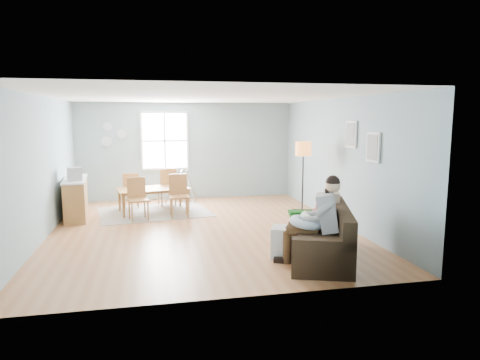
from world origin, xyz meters
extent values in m
cube|color=#AF6B3E|center=(0.00, 0.00, -0.04)|extent=(8.40, 9.40, 0.08)
cube|color=white|center=(0.00, 0.00, 3.00)|extent=(8.40, 9.40, 0.60)
cube|color=#7D9AA4|center=(0.00, 4.66, 1.35)|extent=(8.40, 0.08, 3.90)
cube|color=#7D9AA4|center=(0.00, -4.66, 1.35)|extent=(8.40, 0.08, 3.90)
cube|color=#7D9AA4|center=(4.16, 0.00, 1.35)|extent=(0.08, 9.40, 3.90)
cube|color=silver|center=(-0.60, 3.47, 1.65)|extent=(1.32, 0.06, 1.62)
cube|color=white|center=(-0.60, 3.44, 1.65)|extent=(1.20, 0.02, 1.50)
cube|color=silver|center=(-0.60, 3.43, 1.65)|extent=(1.20, 0.03, 0.04)
cube|color=silver|center=(-0.60, 3.43, 1.65)|extent=(0.04, 0.03, 1.50)
cube|color=silver|center=(2.97, -1.50, 1.75)|extent=(0.04, 0.44, 0.54)
cube|color=slate|center=(2.94, -1.50, 1.75)|extent=(0.01, 0.36, 0.46)
cube|color=silver|center=(2.97, -0.60, 1.95)|extent=(0.04, 0.44, 0.54)
cube|color=slate|center=(2.94, -0.60, 1.95)|extent=(0.01, 0.36, 0.46)
cylinder|color=#A3B7C3|center=(-2.10, 3.47, 2.05)|extent=(0.24, 0.02, 0.24)
cylinder|color=#A3B7C3|center=(-1.75, 3.47, 1.85)|extent=(0.26, 0.02, 0.26)
cylinder|color=#A3B7C3|center=(-2.15, 3.47, 1.65)|extent=(0.28, 0.02, 0.28)
cube|color=black|center=(1.68, -2.20, 0.21)|extent=(1.53, 2.28, 0.42)
cube|color=black|center=(2.01, -2.31, 0.64)|extent=(0.87, 2.05, 0.43)
cube|color=black|center=(1.37, -3.10, 0.50)|extent=(0.92, 0.48, 0.16)
cube|color=black|center=(1.99, -1.30, 0.50)|extent=(0.92, 0.48, 0.16)
cube|color=#145A14|center=(1.89, -1.53, 0.54)|extent=(1.13, 1.03, 0.04)
cube|color=tan|center=(2.13, -1.77, 0.77)|extent=(0.30, 0.51, 0.49)
cube|color=#9A9A9C|center=(1.67, -2.53, 0.83)|extent=(0.53, 0.57, 0.63)
sphere|color=#E5B58C|center=(1.73, -2.56, 1.25)|extent=(0.23, 0.23, 0.23)
sphere|color=black|center=(1.73, -2.56, 1.30)|extent=(0.22, 0.22, 0.22)
cylinder|color=#372114|center=(1.28, -2.47, 0.54)|extent=(0.51, 0.36, 0.17)
cylinder|color=#372114|center=(1.38, -2.27, 0.54)|extent=(0.51, 0.36, 0.17)
cylinder|color=#372114|center=(1.07, -2.38, 0.26)|extent=(0.14, 0.14, 0.52)
cylinder|color=#372114|center=(1.17, -2.17, 0.26)|extent=(0.14, 0.14, 0.52)
cube|color=black|center=(1.00, -2.34, 0.04)|extent=(0.27, 0.20, 0.08)
cube|color=black|center=(1.09, -2.13, 0.04)|extent=(0.27, 0.20, 0.08)
torus|color=silver|center=(1.37, -2.41, 0.65)|extent=(0.65, 0.64, 0.22)
cylinder|color=silver|center=(1.37, -2.41, 0.73)|extent=(0.16, 0.30, 0.13)
sphere|color=#E5B58C|center=(1.41, -2.25, 0.75)|extent=(0.11, 0.11, 0.11)
cube|color=white|center=(1.79, -2.04, 0.70)|extent=(0.32, 0.33, 0.37)
sphere|color=#E5B58C|center=(1.82, -2.05, 0.95)|extent=(0.17, 0.17, 0.17)
sphere|color=black|center=(1.82, -2.05, 0.98)|extent=(0.17, 0.17, 0.17)
cylinder|color=#D8345C|center=(1.54, -2.00, 0.54)|extent=(0.31, 0.21, 0.09)
cylinder|color=#D8345C|center=(1.60, -1.87, 0.54)|extent=(0.31, 0.21, 0.09)
cylinder|color=#D8345C|center=(1.42, -1.94, 0.37)|extent=(0.08, 0.08, 0.30)
cylinder|color=#D8345C|center=(1.48, -1.81, 0.37)|extent=(0.08, 0.08, 0.30)
cylinder|color=black|center=(2.36, 0.48, 0.02)|extent=(0.31, 0.31, 0.03)
cylinder|color=black|center=(2.36, 0.48, 0.77)|extent=(0.03, 0.03, 1.54)
cylinder|color=orange|center=(2.36, 0.48, 1.60)|extent=(0.35, 0.35, 0.31)
cube|color=silver|center=(1.14, -2.10, 0.26)|extent=(0.59, 0.56, 0.51)
cube|color=black|center=(0.96, -2.02, 0.26)|extent=(0.17, 0.33, 0.41)
cube|color=gray|center=(-0.95, 1.82, 0.01)|extent=(2.84, 2.33, 0.01)
imported|color=olive|center=(-0.95, 1.82, 0.30)|extent=(1.84, 1.24, 0.59)
cube|color=#935F32|center=(-1.29, 1.03, 0.46)|extent=(0.51, 0.51, 0.04)
cube|color=#935F32|center=(-1.34, 1.22, 0.72)|extent=(0.41, 0.13, 0.47)
cylinder|color=#935F32|center=(-1.43, 0.83, 0.23)|extent=(0.04, 0.04, 0.46)
cylinder|color=#935F32|center=(-1.08, 0.90, 0.23)|extent=(0.04, 0.04, 0.46)
cylinder|color=#935F32|center=(-1.50, 1.17, 0.23)|extent=(0.04, 0.04, 0.46)
cylinder|color=#935F32|center=(-1.16, 1.24, 0.23)|extent=(0.04, 0.04, 0.46)
cube|color=#935F32|center=(-0.38, 1.18, 0.48)|extent=(0.46, 0.46, 0.04)
cube|color=#935F32|center=(-0.38, 1.38, 0.74)|extent=(0.43, 0.05, 0.49)
cylinder|color=#935F32|center=(-0.56, 1.00, 0.24)|extent=(0.04, 0.04, 0.48)
cylinder|color=#935F32|center=(-0.20, 1.00, 0.24)|extent=(0.04, 0.04, 0.48)
cylinder|color=#935F32|center=(-0.56, 1.36, 0.24)|extent=(0.04, 0.04, 0.48)
cylinder|color=#935F32|center=(-0.20, 1.36, 0.24)|extent=(0.04, 0.04, 0.48)
cube|color=#935F32|center=(-1.52, 2.46, 0.44)|extent=(0.46, 0.46, 0.04)
cube|color=#935F32|center=(-1.50, 2.27, 0.69)|extent=(0.40, 0.08, 0.45)
cylinder|color=#935F32|center=(-1.37, 2.64, 0.22)|extent=(0.04, 0.04, 0.44)
cylinder|color=#935F32|center=(-1.70, 2.60, 0.22)|extent=(0.04, 0.04, 0.44)
cylinder|color=#935F32|center=(-1.33, 2.31, 0.22)|extent=(0.04, 0.04, 0.44)
cylinder|color=#935F32|center=(-1.67, 2.27, 0.22)|extent=(0.04, 0.04, 0.44)
cube|color=#935F32|center=(-0.61, 2.60, 0.48)|extent=(0.53, 0.53, 0.04)
cube|color=#935F32|center=(-0.56, 2.40, 0.75)|extent=(0.43, 0.13, 0.49)
cylinder|color=#935F32|center=(-0.47, 2.82, 0.24)|extent=(0.04, 0.04, 0.48)
cylinder|color=#935F32|center=(-0.82, 2.74, 0.24)|extent=(0.04, 0.04, 0.48)
cylinder|color=#935F32|center=(-0.39, 2.46, 0.24)|extent=(0.04, 0.04, 0.48)
cylinder|color=#935F32|center=(-0.74, 2.39, 0.24)|extent=(0.04, 0.04, 0.48)
cube|color=olive|center=(-2.70, 1.60, 0.44)|extent=(0.60, 1.63, 0.89)
cube|color=silver|center=(-2.70, 1.60, 0.90)|extent=(0.64, 1.67, 0.04)
cube|color=#A5A6AA|center=(-2.65, 1.30, 1.06)|extent=(0.36, 0.35, 0.29)
cube|color=black|center=(-2.79, 1.26, 1.06)|extent=(0.07, 0.24, 0.20)
cylinder|color=#A5A6AA|center=(-0.19, 3.07, 0.84)|extent=(0.12, 0.48, 0.04)
ellipsoid|color=beige|center=(-0.19, 3.07, 0.36)|extent=(0.34, 0.34, 0.21)
cylinder|color=#A5A6AA|center=(-0.19, 3.07, 0.60)|extent=(0.01, 0.01, 0.38)
cylinder|color=#A5A6AA|center=(-0.50, 2.86, 0.43)|extent=(0.34, 0.26, 0.84)
cylinder|color=#A5A6AA|center=(0.03, 2.76, 0.43)|extent=(0.25, 0.35, 0.84)
cylinder|color=#A5A6AA|center=(-0.41, 3.38, 0.43)|extent=(0.25, 0.35, 0.84)
cylinder|color=#A5A6AA|center=(0.12, 3.29, 0.43)|extent=(0.34, 0.26, 0.84)
camera|label=1|loc=(-0.99, -8.59, 2.28)|focal=32.00mm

